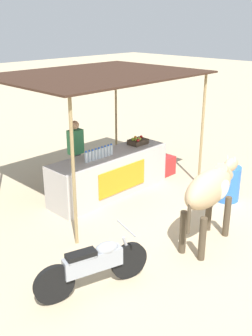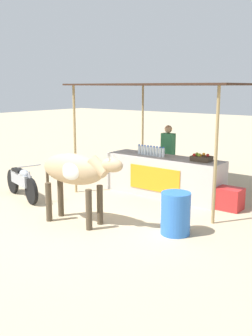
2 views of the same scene
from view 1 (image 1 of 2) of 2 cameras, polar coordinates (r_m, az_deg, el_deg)
The scene contains 10 objects.
ground_plane at distance 7.81m, azimuth 8.92°, elevation -8.36°, with size 60.00×60.00×0.00m, color tan.
stall_counter at distance 8.91m, azimuth -2.36°, elevation -0.89°, with size 3.00×0.82×0.96m.
stall_awning at distance 8.59m, azimuth -3.99°, elevation 12.86°, with size 4.20×3.20×2.70m.
water_bottle_row at distance 8.46m, azimuth -3.93°, elevation 2.15°, with size 0.79×0.07×0.25m.
fruit_crate at distance 9.42m, azimuth 1.75°, elevation 3.90°, with size 0.44×0.32×0.18m.
vendor_behind_counter at distance 9.11m, azimuth -7.26°, elevation 1.92°, with size 0.34×0.22×1.65m.
cooler_box at distance 10.13m, azimuth 5.24°, elevation 0.31°, with size 0.60×0.44×0.48m, color red.
water_barrel at distance 8.93m, azimuth 14.52°, elevation -2.17°, with size 0.54×0.54×0.78m, color blue.
cow at distance 6.90m, azimuth 12.16°, elevation -3.07°, with size 1.85×0.70×1.44m.
motorcycle_parked at distance 5.91m, azimuth -4.60°, elevation -13.74°, with size 1.75×0.72×0.90m.
Camera 1 is at (-5.63, -3.87, 3.78)m, focal length 42.00 mm.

